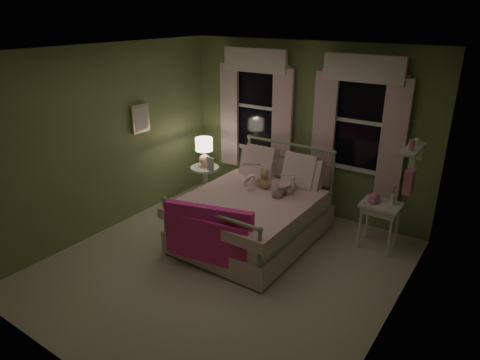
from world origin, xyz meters
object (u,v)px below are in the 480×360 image
Objects in this scene: child_left at (254,160)px; teddy_bear at (265,180)px; bed at (254,214)px; child_right at (289,170)px; nightstand_left at (205,180)px; table_lamp at (204,149)px; nightstand_right at (381,210)px.

child_left reaches higher than teddy_bear.
child_right is (0.28, 0.42, 0.57)m from bed.
child_right is (0.56, 0.00, -0.03)m from child_left.
child_left reaches higher than nightstand_left.
teddy_bear is at bearing 128.48° from child_left.
table_lamp is at bearing 158.15° from bed.
child_left is at bearing -169.70° from nightstand_right.
nightstand_right is (1.77, 0.32, -0.44)m from child_left.
nightstand_right is at bearing 26.50° from bed.
table_lamp is (-1.29, 0.25, 0.16)m from teddy_bear.
teddy_bear is (-0.28, -0.16, -0.16)m from child_right.
teddy_bear is 1.36m from nightstand_left.
table_lamp is 2.81m from nightstand_right.
child_right reaches higher than nightstand_right.
nightstand_left is at bearing -27.38° from child_left.
nightstand_left and nightstand_right have the same top height.
teddy_bear is at bearing 30.05° from child_right.
teddy_bear is at bearing -162.14° from nightstand_right.
child_right is at bearing -3.44° from table_lamp.
nightstand_right is (1.49, 0.48, -0.24)m from teddy_bear.
child_right reaches higher than bed.
bed is 0.79m from child_left.
bed is at bearing 101.57° from child_left.
child_right is 1.71× the size of table_lamp.
table_lamp is (-1.29, 0.52, 0.57)m from bed.
nightstand_left is at bearing -2.88° from child_right.
child_left is 2.76× the size of teddy_bear.
child_left reaches higher than child_right.
teddy_bear is (0.28, -0.16, -0.20)m from child_left.
nightstand_left is 1.44× the size of table_lamp.
child_right is at bearing 157.97° from child_left.
child_left is at bearing 150.50° from teddy_bear.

